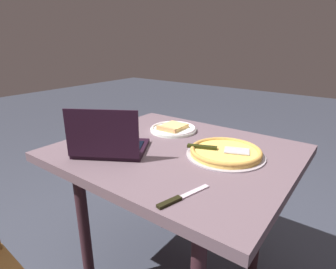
% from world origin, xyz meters
% --- Properties ---
extents(dining_table, '(1.01, 0.86, 0.75)m').
position_xyz_m(dining_table, '(0.00, 0.00, 0.66)').
color(dining_table, '#5F4B53').
rests_on(dining_table, ground_plane).
extents(laptop, '(0.38, 0.36, 0.22)m').
position_xyz_m(laptop, '(0.20, 0.21, 0.79)').
color(laptop, black).
rests_on(laptop, dining_table).
extents(pizza_plate, '(0.25, 0.25, 0.04)m').
position_xyz_m(pizza_plate, '(0.16, -0.20, 0.76)').
color(pizza_plate, white).
rests_on(pizza_plate, dining_table).
extents(pizza_tray, '(0.33, 0.33, 0.04)m').
position_xyz_m(pizza_tray, '(-0.21, -0.06, 0.77)').
color(pizza_tray, '#A69CA6').
rests_on(pizza_tray, dining_table).
extents(table_knife, '(0.07, 0.21, 0.01)m').
position_xyz_m(table_knife, '(-0.25, 0.33, 0.76)').
color(table_knife, '#C7B2C2').
rests_on(table_knife, dining_table).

